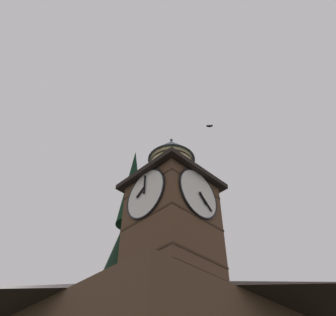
% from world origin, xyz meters
% --- Properties ---
extents(clock_tower, '(4.11, 4.11, 8.44)m').
position_xyz_m(clock_tower, '(0.57, -1.12, 11.48)').
color(clock_tower, brown).
rests_on(clock_tower, building_main).
extents(flying_bird_high, '(0.43, 0.47, 0.14)m').
position_xyz_m(flying_bird_high, '(-4.00, -1.58, 21.12)').
color(flying_bird_high, black).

